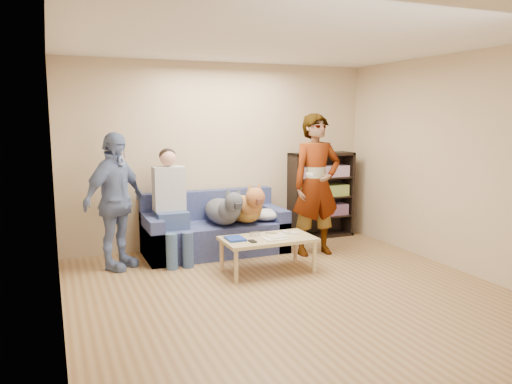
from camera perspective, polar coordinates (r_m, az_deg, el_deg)
name	(u,v)px	position (r m, az deg, el deg)	size (l,w,h in m)	color
ground	(301,301)	(5.20, 5.20, -12.30)	(5.00, 5.00, 0.00)	olive
ceiling	(305,36)	(4.91, 5.65, 17.31)	(5.00, 5.00, 0.00)	white
wall_back	(221,155)	(7.18, -4.00, 4.23)	(4.50, 4.50, 0.00)	tan
wall_left	(55,187)	(4.32, -21.96, 0.58)	(5.00, 5.00, 0.00)	tan
wall_right	(477,165)	(6.26, 23.94, 2.82)	(5.00, 5.00, 0.00)	tan
blanket	(267,215)	(6.91, 1.24, -2.59)	(0.45, 0.38, 0.15)	silver
person_standing_right	(316,185)	(6.70, 6.91, 0.81)	(0.69, 0.45, 1.89)	gray
person_standing_left	(115,201)	(6.27, -15.83, -1.03)	(0.98, 0.41, 1.67)	#6E7DB0
held_controller	(311,174)	(6.41, 6.26, 2.04)	(0.04, 0.13, 0.03)	silver
notebook_blue	(235,239)	(5.88, -2.41, -5.35)	(0.20, 0.26, 0.03)	navy
papers	(275,238)	(5.91, 2.21, -5.32)	(0.26, 0.20, 0.01)	white
magazine	(277,237)	(5.94, 2.39, -5.12)	(0.22, 0.17, 0.01)	beige
camera_silver	(255,234)	(6.04, -0.14, -4.84)	(0.11, 0.06, 0.05)	#B7B7BC
controller_a	(285,232)	(6.18, 3.37, -4.63)	(0.04, 0.13, 0.03)	silver
controller_b	(294,233)	(6.15, 4.37, -4.72)	(0.09, 0.06, 0.03)	white
headphone_cup_a	(284,236)	(6.05, 3.19, -4.99)	(0.07, 0.07, 0.02)	white
headphone_cup_b	(281,234)	(6.12, 2.86, -4.82)	(0.07, 0.07, 0.02)	white
pen_orange	(272,240)	(5.83, 1.83, -5.55)	(0.01, 0.01, 0.14)	#BF521B
pen_black	(271,233)	(6.19, 1.71, -4.71)	(0.01, 0.01, 0.14)	black
wallet	(252,241)	(5.78, -0.42, -5.65)	(0.07, 0.12, 0.01)	black
sofa	(214,232)	(6.88, -4.81, -4.58)	(1.90, 0.85, 0.82)	#515B93
person_seated	(171,201)	(6.51, -9.70, -1.03)	(0.40, 0.73, 1.47)	#3A447F
dog_gray	(224,210)	(6.60, -3.70, -2.09)	(0.39, 1.24, 0.56)	#50525A
dog_tan	(245,207)	(6.73, -1.27, -1.74)	(0.41, 1.17, 0.60)	#BC8739
coffee_table	(268,241)	(6.00, 1.37, -5.65)	(1.10, 0.60, 0.42)	tan
bookshelf	(321,193)	(7.74, 7.40, -0.12)	(1.00, 0.34, 1.30)	black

